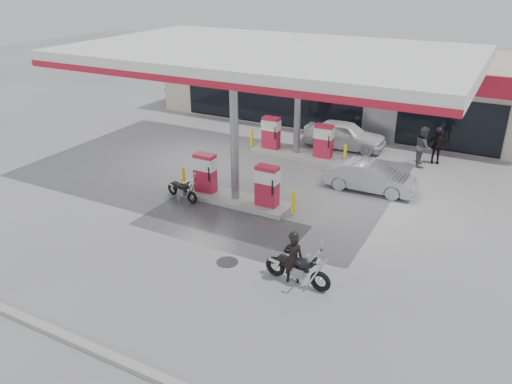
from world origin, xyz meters
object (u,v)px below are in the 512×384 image
Objects in this scene: attendant at (423,146)px; parked_car_left at (196,96)px; hatchback_silver at (370,177)px; biker_walking at (437,146)px; sedan_white at (345,135)px; pump_island_near at (235,185)px; parked_motorcycle at (183,190)px; pump_island_far at (296,142)px; main_motorcycle at (299,269)px; biker_main at (293,259)px.

parked_car_left is at bearing 58.93° from attendant.
biker_walking is at bearing -23.59° from hatchback_silver.
sedan_white is at bearing 167.17° from biker_walking.
biker_walking is (6.24, 8.20, 0.12)m from pump_island_near.
hatchback_silver is at bearing 50.44° from parked_motorcycle.
attendant reaches higher than pump_island_far.
biker_walking is at bearing 52.73° from pump_island_near.
sedan_white is (3.70, 9.01, 0.30)m from parked_motorcycle.
main_motorcycle is at bearing -65.98° from pump_island_far.
parked_motorcycle is 9.74m from sedan_white.
biker_walking is at bearing -118.06° from parked_car_left.
pump_island_near is 3.08× the size of biker_walking.
hatchback_silver is 2.24× the size of biker_walking.
biker_walking is (1.98, 12.19, 0.04)m from biker_main.
pump_island_near is 2.39× the size of main_motorcycle.
pump_island_far is 1.23× the size of sedan_white.
pump_island_far is at bearing 118.34° from main_motorcycle.
parked_motorcycle is 0.42× the size of sedan_white.
attendant is at bearing 14.95° from pump_island_far.
biker_main is at bearing -170.47° from sedan_white.
attendant is (5.74, 1.53, 0.23)m from pump_island_far.
hatchback_silver is (6.38, 4.41, 0.21)m from parked_motorcycle.
attendant is (5.74, 7.53, 0.23)m from pump_island_near.
pump_island_near is 10.31m from biker_walking.
biker_main is at bearing 157.43° from attendant.
pump_island_near is at bearing 142.41° from main_motorcycle.
biker_walking is (0.50, 0.67, -0.11)m from attendant.
sedan_white is at bearing 52.03° from pump_island_far.
sedan_white is at bearing 83.45° from parked_motorcycle.
biker_main is 0.84× the size of attendant.
parked_motorcycle is at bearing -145.23° from biker_walking.
hatchback_silver is at bearing 39.34° from pump_island_near.
attendant reaches higher than parked_car_left.
hatchback_silver is (-1.35, -3.93, -0.33)m from attendant.
pump_island_near is 8.38m from sedan_white.
pump_island_near reaches higher than biker_main.
biker_main is 0.38× the size of sedan_white.
biker_walking is (8.23, 9.01, 0.43)m from parked_motorcycle.
biker_walking reaches higher than sedan_white.
main_motorcycle is 7.19m from parked_motorcycle.
attendant is at bearing -120.74° from parked_car_left.
pump_island_near is 3.24× the size of biker_main.
sedan_white is (-2.54, 12.19, -0.08)m from biker_main.
pump_island_near is 2.93× the size of parked_motorcycle.
sedan_white is at bearing 65.36° from attendant.
biker_walking reaches higher than hatchback_silver.
pump_island_far reaches higher than main_motorcycle.
attendant is at bearing -20.65° from hatchback_silver.
attendant is at bearing -139.56° from biker_walking.
pump_island_near is 5.99m from main_motorcycle.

